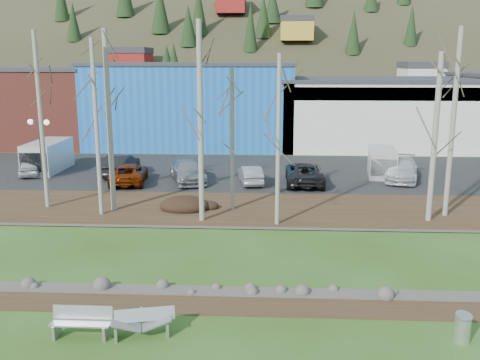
# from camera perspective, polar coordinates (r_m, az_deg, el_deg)

# --- Properties ---
(ground) EXTENTS (200.00, 200.00, 0.00)m
(ground) POSITION_cam_1_polar(r_m,az_deg,el_deg) (18.03, -2.54, -16.05)
(ground) COLOR #2D4913
(ground) RESTS_ON ground
(dirt_strip) EXTENTS (80.00, 1.80, 0.03)m
(dirt_strip) POSITION_cam_1_polar(r_m,az_deg,el_deg) (19.88, -1.96, -13.10)
(dirt_strip) COLOR #382616
(dirt_strip) RESTS_ON ground
(near_bank_rocks) EXTENTS (80.00, 0.80, 0.50)m
(near_bank_rocks) POSITION_cam_1_polar(r_m,az_deg,el_deg) (20.79, -1.72, -11.93)
(near_bank_rocks) COLOR #47423D
(near_bank_rocks) RESTS_ON ground
(river) EXTENTS (80.00, 8.00, 0.90)m
(river) POSITION_cam_1_polar(r_m,az_deg,el_deg) (24.56, -0.94, -7.92)
(river) COLOR black
(river) RESTS_ON ground
(far_bank_rocks) EXTENTS (80.00, 0.80, 0.46)m
(far_bank_rocks) POSITION_cam_1_polar(r_m,az_deg,el_deg) (28.42, -0.39, -5.00)
(far_bank_rocks) COLOR #47423D
(far_bank_rocks) RESTS_ON ground
(far_bank) EXTENTS (80.00, 7.00, 0.15)m
(far_bank) POSITION_cam_1_polar(r_m,az_deg,el_deg) (31.46, -0.05, -3.08)
(far_bank) COLOR #382616
(far_bank) RESTS_ON ground
(parking_lot) EXTENTS (80.00, 14.00, 0.14)m
(parking_lot) POSITION_cam_1_polar(r_m,az_deg,el_deg) (41.65, 0.70, 0.88)
(parking_lot) COLOR black
(parking_lot) RESTS_ON ground
(building_brick) EXTENTS (16.32, 12.24, 7.80)m
(building_brick) POSITION_cam_1_polar(r_m,az_deg,el_deg) (60.58, -22.24, 7.36)
(building_brick) COLOR brown
(building_brick) RESTS_ON ground
(building_blue) EXTENTS (20.40, 12.24, 8.30)m
(building_blue) POSITION_cam_1_polar(r_m,az_deg,el_deg) (55.42, -4.98, 8.09)
(building_blue) COLOR #1959AD
(building_blue) RESTS_ON ground
(building_white) EXTENTS (18.36, 12.24, 6.80)m
(building_white) POSITION_cam_1_polar(r_m,az_deg,el_deg) (55.93, 13.77, 7.05)
(building_white) COLOR silver
(building_white) RESTS_ON ground
(hillside) EXTENTS (160.00, 72.00, 35.00)m
(hillside) POSITION_cam_1_polar(r_m,az_deg,el_deg) (100.11, 2.12, 17.88)
(hillside) COLOR #2D2A1A
(hillside) RESTS_ON ground
(bench_intact) EXTENTS (1.94, 0.61, 0.97)m
(bench_intact) POSITION_cam_1_polar(r_m,az_deg,el_deg) (18.37, -16.53, -14.33)
(bench_intact) COLOR silver
(bench_intact) RESTS_ON ground
(bench_damaged) EXTENTS (2.01, 1.04, 0.85)m
(bench_damaged) POSITION_cam_1_polar(r_m,az_deg,el_deg) (17.99, -10.36, -14.77)
(bench_damaged) COLOR silver
(bench_damaged) RESTS_ON ground
(litter_bin) EXTENTS (0.60, 0.60, 0.86)m
(litter_bin) POSITION_cam_1_polar(r_m,az_deg,el_deg) (18.73, 22.64, -14.46)
(litter_bin) COLOR silver
(litter_bin) RESTS_ON ground
(seagull) EXTENTS (0.47, 0.22, 0.34)m
(seagull) POSITION_cam_1_polar(r_m,az_deg,el_deg) (19.31, -10.93, -13.60)
(seagull) COLOR gold
(seagull) RESTS_ON ground
(dirt_mound) EXTENTS (2.92, 2.06, 0.57)m
(dirt_mound) POSITION_cam_1_polar(r_m,az_deg,el_deg) (31.19, -5.94, -2.61)
(dirt_mound) COLOR black
(dirt_mound) RESTS_ON far_bank
(birch_0) EXTENTS (0.25, 0.25, 10.10)m
(birch_0) POSITION_cam_1_polar(r_m,az_deg,el_deg) (32.71, -20.46, 5.88)
(birch_0) COLOR #A9A698
(birch_0) RESTS_ON far_bank
(birch_1) EXTENTS (0.30, 0.30, 10.14)m
(birch_1) POSITION_cam_1_polar(r_m,az_deg,el_deg) (30.90, -13.77, 6.00)
(birch_1) COLOR #A9A698
(birch_1) RESTS_ON far_bank
(birch_2) EXTENTS (0.24, 0.24, 9.64)m
(birch_2) POSITION_cam_1_polar(r_m,az_deg,el_deg) (30.21, -15.05, 5.30)
(birch_2) COLOR #A9A698
(birch_2) RESTS_ON far_bank
(birch_3) EXTENTS (0.28, 0.28, 10.49)m
(birch_3) POSITION_cam_1_polar(r_m,az_deg,el_deg) (28.03, -4.24, 6.03)
(birch_3) COLOR #A9A698
(birch_3) RESTS_ON far_bank
(birch_4) EXTENTS (0.23, 0.23, 8.04)m
(birch_4) POSITION_cam_1_polar(r_m,az_deg,el_deg) (30.34, -0.83, 4.24)
(birch_4) COLOR #A9A698
(birch_4) RESTS_ON far_bank
(birch_5) EXTENTS (0.22, 0.22, 8.82)m
(birch_5) POSITION_cam_1_polar(r_m,az_deg,el_deg) (27.48, 4.10, 4.13)
(birch_5) COLOR #A9A698
(birch_5) RESTS_ON far_bank
(birch_6) EXTENTS (0.29, 0.29, 8.91)m
(birch_6) POSITION_cam_1_polar(r_m,az_deg,el_deg) (29.82, 20.06, 4.16)
(birch_6) COLOR #A9A698
(birch_6) RESTS_ON far_bank
(birch_7) EXTENTS (0.27, 0.27, 10.20)m
(birch_7) POSITION_cam_1_polar(r_m,az_deg,el_deg) (31.08, 21.76, 5.54)
(birch_7) COLOR #A9A698
(birch_7) RESTS_ON far_bank
(street_lamp) EXTENTS (1.65, 0.63, 4.39)m
(street_lamp) POSITION_cam_1_polar(r_m,az_deg,el_deg) (40.41, -20.62, 4.75)
(street_lamp) COLOR #262628
(street_lamp) RESTS_ON parking_lot
(car_0) EXTENTS (2.70, 4.12, 1.30)m
(car_0) POSITION_cam_1_polar(r_m,az_deg,el_deg) (43.12, -21.45, 1.37)
(car_0) COLOR silver
(car_0) RESTS_ON parking_lot
(car_1) EXTENTS (1.86, 4.89, 1.59)m
(car_1) POSITION_cam_1_polar(r_m,az_deg,el_deg) (40.87, -12.61, 1.57)
(car_1) COLOR black
(car_1) RESTS_ON parking_lot
(car_2) EXTENTS (2.90, 5.24, 1.39)m
(car_2) POSITION_cam_1_polar(r_m,az_deg,el_deg) (38.30, -11.77, 0.71)
(car_2) COLOR maroon
(car_2) RESTS_ON parking_lot
(car_3) EXTENTS (3.51, 5.50, 1.48)m
(car_3) POSITION_cam_1_polar(r_m,az_deg,el_deg) (38.11, -5.58, 0.94)
(car_3) COLOR gray
(car_3) RESTS_ON parking_lot
(car_4) EXTENTS (1.96, 4.02, 1.27)m
(car_4) POSITION_cam_1_polar(r_m,az_deg,el_deg) (37.35, 1.15, 0.58)
(car_4) COLOR #A5A4A7
(car_4) RESTS_ON parking_lot
(car_5) EXTENTS (2.62, 5.57, 1.54)m
(car_5) POSITION_cam_1_polar(r_m,az_deg,el_deg) (37.50, 6.89, 0.75)
(car_5) COLOR black
(car_5) RESTS_ON parking_lot
(car_6) EXTENTS (3.46, 5.67, 1.53)m
(car_6) POSITION_cam_1_polar(r_m,az_deg,el_deg) (40.17, 16.86, 1.09)
(car_6) COLOR silver
(car_6) RESTS_ON parking_lot
(van_white) EXTENTS (2.53, 4.78, 1.99)m
(van_white) POSITION_cam_1_polar(r_m,az_deg,el_deg) (41.23, 14.91, 1.83)
(van_white) COLOR silver
(van_white) RESTS_ON parking_lot
(van_grey) EXTENTS (2.21, 5.27, 2.30)m
(van_grey) POSITION_cam_1_polar(r_m,az_deg,el_deg) (43.95, -19.93, 2.36)
(van_grey) COLOR silver
(van_grey) RESTS_ON parking_lot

